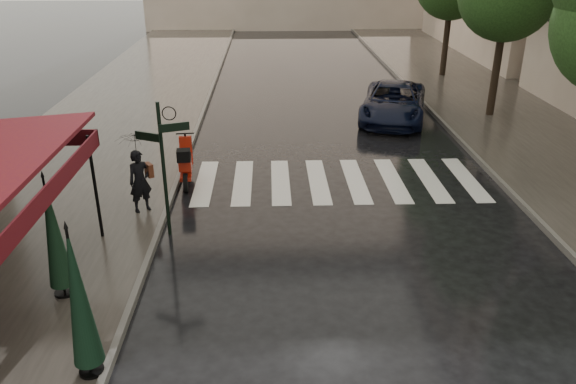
{
  "coord_description": "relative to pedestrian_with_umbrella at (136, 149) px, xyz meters",
  "views": [
    {
      "loc": [
        1.11,
        -8.42,
        6.11
      ],
      "look_at": [
        1.48,
        2.14,
        1.4
      ],
      "focal_mm": 35.0,
      "sensor_mm": 36.0,
      "label": 1
    }
  ],
  "objects": [
    {
      "name": "ground",
      "position": [
        2.0,
        -4.04,
        -1.71
      ],
      "size": [
        120.0,
        120.0,
        0.0
      ],
      "primitive_type": "plane",
      "color": "black",
      "rests_on": "ground"
    },
    {
      "name": "sidewalk_near",
      "position": [
        -2.5,
        7.96,
        -1.65
      ],
      "size": [
        6.0,
        60.0,
        0.12
      ],
      "primitive_type": "cube",
      "color": "#38332D",
      "rests_on": "ground"
    },
    {
      "name": "sidewalk_far",
      "position": [
        12.25,
        7.96,
        -1.65
      ],
      "size": [
        5.5,
        60.0,
        0.12
      ],
      "primitive_type": "cube",
      "color": "#38332D",
      "rests_on": "ground"
    },
    {
      "name": "curb_near",
      "position": [
        0.55,
        7.96,
        -1.63
      ],
      "size": [
        0.12,
        60.0,
        0.16
      ],
      "primitive_type": "cube",
      "color": "#595651",
      "rests_on": "ground"
    },
    {
      "name": "curb_far",
      "position": [
        9.45,
        7.96,
        -1.63
      ],
      "size": [
        0.12,
        60.0,
        0.16
      ],
      "primitive_type": "cube",
      "color": "#595651",
      "rests_on": "ground"
    },
    {
      "name": "crosswalk",
      "position": [
        4.97,
        1.96,
        -1.7
      ],
      "size": [
        7.85,
        3.2,
        0.01
      ],
      "color": "silver",
      "rests_on": "ground"
    },
    {
      "name": "signpost",
      "position": [
        0.8,
        -1.04,
        0.12
      ],
      "size": [
        1.17,
        0.29,
        3.1
      ],
      "color": "black",
      "rests_on": "ground"
    },
    {
      "name": "pedestrian_with_umbrella",
      "position": [
        0.0,
        0.0,
        0.0
      ],
      "size": [
        1.27,
        1.28,
        2.38
      ],
      "rotation": [
        0.0,
        0.0,
        0.6
      ],
      "color": "black",
      "rests_on": "sidewalk_near"
    },
    {
      "name": "scooter",
      "position": [
        0.81,
        1.94,
        -1.13
      ],
      "size": [
        0.55,
        1.88,
        1.24
      ],
      "rotation": [
        0.0,
        0.0,
        0.09
      ],
      "color": "black",
      "rests_on": "ground"
    },
    {
      "name": "parked_car",
      "position": [
        7.75,
        7.81,
        -1.04
      ],
      "size": [
        3.42,
        5.24,
        1.34
      ],
      "primitive_type": "imported",
      "rotation": [
        0.0,
        0.0,
        -0.27
      ],
      "color": "black",
      "rests_on": "ground"
    },
    {
      "name": "parasol_front",
      "position": [
        0.35,
        -5.67,
        -0.23
      ],
      "size": [
        0.45,
        0.45,
        2.53
      ],
      "color": "black",
      "rests_on": "sidewalk_near"
    },
    {
      "name": "parasol_back",
      "position": [
        -0.75,
        -3.54,
        -0.29
      ],
      "size": [
        0.45,
        0.45,
        2.41
      ],
      "color": "black",
      "rests_on": "sidewalk_near"
    }
  ]
}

